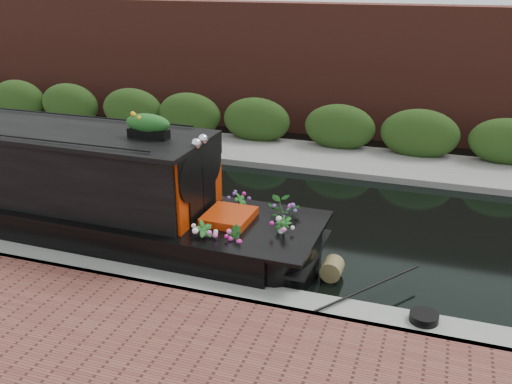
% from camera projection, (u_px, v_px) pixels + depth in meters
% --- Properties ---
extents(ground, '(80.00, 80.00, 0.00)m').
position_uv_depth(ground, '(191.00, 208.00, 12.73)').
color(ground, black).
rests_on(ground, ground).
extents(near_bank_coping, '(40.00, 0.60, 0.50)m').
position_uv_depth(near_bank_coping, '(110.00, 279.00, 9.83)').
color(near_bank_coping, gray).
rests_on(near_bank_coping, ground).
extents(far_bank_path, '(40.00, 2.40, 0.34)m').
position_uv_depth(far_bank_path, '(253.00, 153.00, 16.43)').
color(far_bank_path, gray).
rests_on(far_bank_path, ground).
extents(far_hedge, '(40.00, 1.10, 2.80)m').
position_uv_depth(far_hedge, '(263.00, 145.00, 17.22)').
color(far_hedge, '#244115').
rests_on(far_hedge, ground).
extents(far_brick_wall, '(40.00, 1.00, 8.00)m').
position_uv_depth(far_brick_wall, '(282.00, 128.00, 19.07)').
color(far_brick_wall, '#58271D').
rests_on(far_brick_wall, ground).
extents(narrowboat, '(12.11, 2.31, 2.85)m').
position_uv_depth(narrowboat, '(15.00, 188.00, 11.53)').
color(narrowboat, black).
rests_on(narrowboat, ground).
extents(rope_fender, '(0.36, 0.40, 0.36)m').
position_uv_depth(rope_fender, '(332.00, 269.00, 9.79)').
color(rope_fender, brown).
rests_on(rope_fender, ground).
extents(coiled_mooring_rope, '(0.42, 0.42, 0.12)m').
position_uv_depth(coiled_mooring_rope, '(424.00, 317.00, 8.20)').
color(coiled_mooring_rope, black).
rests_on(coiled_mooring_rope, near_bank_coping).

